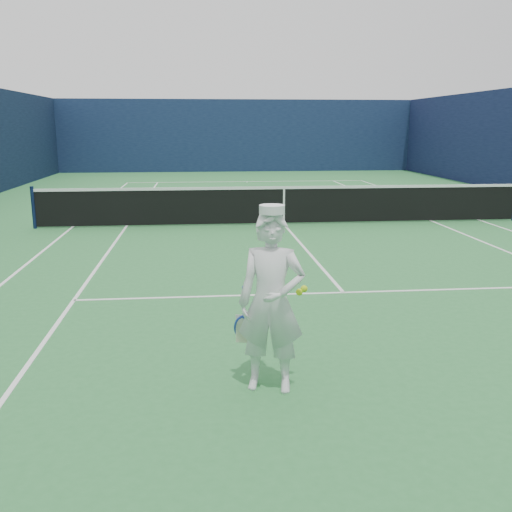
{
  "coord_description": "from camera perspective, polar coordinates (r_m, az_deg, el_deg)",
  "views": [
    {
      "loc": [
        -2.21,
        -14.78,
        2.55
      ],
      "look_at": [
        -1.54,
        -8.07,
        1.01
      ],
      "focal_mm": 40.0,
      "sensor_mm": 36.0,
      "label": 1
    }
  ],
  "objects": [
    {
      "name": "windscreen_fence",
      "position": [
        14.96,
        2.87,
        10.77
      ],
      "size": [
        20.12,
        36.12,
        4.0
      ],
      "color": "#101D3D",
      "rests_on": "ground"
    },
    {
      "name": "ground",
      "position": [
        15.16,
        2.78,
        3.19
      ],
      "size": [
        80.0,
        80.0,
        0.0
      ],
      "primitive_type": "plane",
      "color": "#2C7338",
      "rests_on": "ground"
    },
    {
      "name": "court_markings",
      "position": [
        15.16,
        2.78,
        3.21
      ],
      "size": [
        11.03,
        23.83,
        0.01
      ],
      "color": "white",
      "rests_on": "ground"
    },
    {
      "name": "tennis_player",
      "position": [
        5.51,
        1.54,
        -4.61
      ],
      "size": [
        0.74,
        0.63,
        1.83
      ],
      "rotation": [
        0.0,
        0.0,
        -0.25
      ],
      "color": "white",
      "rests_on": "ground"
    },
    {
      "name": "tennis_net",
      "position": [
        15.08,
        2.81,
        5.27
      ],
      "size": [
        12.88,
        0.09,
        1.07
      ],
      "color": "#141E4C",
      "rests_on": "ground"
    }
  ]
}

